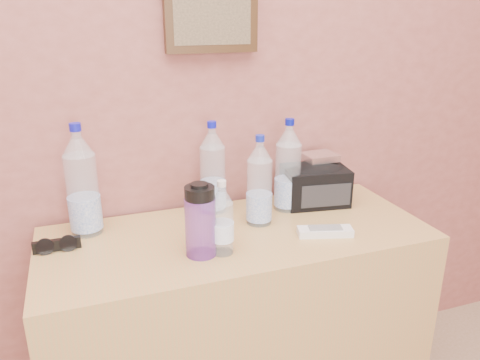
# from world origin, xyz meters

# --- Properties ---
(picture_frame) EXTENTS (0.30, 0.03, 0.25)m
(picture_frame) POSITION_xyz_m (0.21, 1.98, 1.40)
(picture_frame) COLOR #382311
(picture_frame) RESTS_ON room_shell
(dresser) EXTENTS (1.20, 0.50, 0.75)m
(dresser) POSITION_xyz_m (0.21, 1.73, 0.38)
(dresser) COLOR #A9854E
(dresser) RESTS_ON ground
(pet_large_a) EXTENTS (0.09, 0.09, 0.35)m
(pet_large_a) POSITION_xyz_m (-0.23, 1.89, 0.90)
(pet_large_a) COLOR silver
(pet_large_a) RESTS_ON dresser
(pet_large_b) EXTENTS (0.09, 0.09, 0.31)m
(pet_large_b) POSITION_xyz_m (0.19, 1.92, 0.89)
(pet_large_b) COLOR silver
(pet_large_b) RESTS_ON dresser
(pet_large_c) EXTENTS (0.09, 0.09, 0.32)m
(pet_large_c) POSITION_xyz_m (0.43, 1.85, 0.89)
(pet_large_c) COLOR silver
(pet_large_c) RESTS_ON dresser
(pet_large_d) EXTENTS (0.08, 0.08, 0.29)m
(pet_large_d) POSITION_xyz_m (0.30, 1.77, 0.88)
(pet_large_d) COLOR silver
(pet_large_d) RESTS_ON dresser
(pet_small) EXTENTS (0.06, 0.06, 0.22)m
(pet_small) POSITION_xyz_m (0.13, 1.62, 0.85)
(pet_small) COLOR white
(pet_small) RESTS_ON dresser
(nalgene_bottle) EXTENTS (0.09, 0.09, 0.21)m
(nalgene_bottle) POSITION_xyz_m (0.07, 1.63, 0.86)
(nalgene_bottle) COLOR purple
(nalgene_bottle) RESTS_ON dresser
(sunglasses) EXTENTS (0.13, 0.05, 0.03)m
(sunglasses) POSITION_xyz_m (-0.32, 1.79, 0.77)
(sunglasses) COLOR black
(sunglasses) RESTS_ON dresser
(ac_remote) EXTENTS (0.18, 0.10, 0.02)m
(ac_remote) POSITION_xyz_m (0.46, 1.62, 0.76)
(ac_remote) COLOR silver
(ac_remote) RESTS_ON dresser
(toiletry_bag) EXTENTS (0.24, 0.19, 0.15)m
(toiletry_bag) POSITION_xyz_m (0.55, 1.86, 0.83)
(toiletry_bag) COLOR black
(toiletry_bag) RESTS_ON dresser
(foil_packet) EXTENTS (0.12, 0.10, 0.02)m
(foil_packet) POSITION_xyz_m (0.58, 1.89, 0.91)
(foil_packet) COLOR silver
(foil_packet) RESTS_ON toiletry_bag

